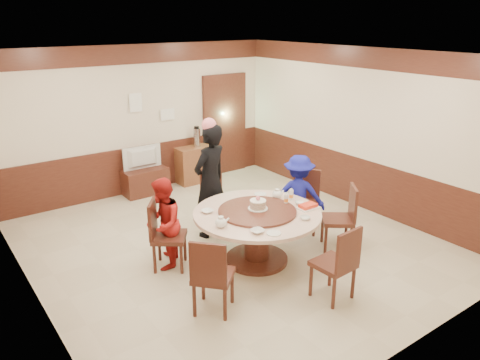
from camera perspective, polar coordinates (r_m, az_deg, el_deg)
room at (r=6.77m, az=-1.13°, el=0.41°), size 6.00×6.04×2.84m
banquet_table at (r=6.48m, az=2.09°, el=-5.68°), size 1.75×1.75×0.78m
chair_0 at (r=7.59m, az=7.86°, el=-3.89°), size 0.62×0.62×0.97m
chair_1 at (r=7.62m, az=-2.63°, el=-3.63°), size 0.47×0.48×0.97m
chair_2 at (r=6.51m, az=-8.77°, el=-8.03°), size 0.62×0.62×0.97m
chair_3 at (r=5.56m, az=-3.31°, el=-12.98°), size 0.62×0.62×0.97m
chair_4 at (r=5.89m, az=11.38°, el=-11.34°), size 0.46×0.47×0.97m
chair_5 at (r=7.10m, az=11.88°, el=-5.85°), size 0.62×0.62×0.97m
person_standing at (r=7.17m, az=-3.64°, el=-0.12°), size 0.74×0.60×1.78m
person_red at (r=6.41m, az=-9.37°, el=-5.27°), size 0.75×0.78×1.27m
person_blue at (r=7.34m, az=7.12°, el=-1.83°), size 0.92×0.93×1.29m
birthday_cake at (r=6.40m, az=2.20°, el=-2.99°), size 0.28×0.28×0.19m
teapot_left at (r=5.93m, az=-2.34°, el=-5.23°), size 0.17×0.15×0.13m
teapot_right at (r=6.87m, az=4.55°, el=-1.76°), size 0.17×0.15×0.13m
bowl_0 at (r=6.38m, az=-4.01°, el=-3.82°), size 0.16×0.16×0.04m
bowl_1 at (r=6.21m, az=7.93°, el=-4.62°), size 0.14×0.14×0.04m
bowl_2 at (r=5.80m, az=2.14°, el=-6.25°), size 0.17×0.17×0.04m
bowl_3 at (r=6.70m, az=7.26°, el=-2.79°), size 0.13×0.13×0.04m
saucer_near at (r=5.79m, az=4.13°, el=-6.49°), size 0.18×0.18×0.01m
saucer_far at (r=7.02m, az=2.50°, el=-1.72°), size 0.18×0.18×0.01m
shrimp_platter at (r=6.57m, az=8.29°, el=-3.21°), size 0.30×0.20×0.06m
bottle_0 at (r=6.64m, az=5.65°, el=-2.37°), size 0.06×0.06×0.16m
bottle_1 at (r=6.80m, az=6.27°, el=-1.86°), size 0.06×0.06×0.16m
tv_stand at (r=9.25m, az=-11.47°, el=-0.15°), size 0.85×0.45×0.50m
television at (r=9.10m, az=-11.66°, el=2.64°), size 0.77×0.11×0.44m
side_cabinet at (r=9.73m, az=-5.42°, el=1.92°), size 0.80×0.40×0.75m
thermos at (r=9.60m, az=-5.29°, el=5.19°), size 0.15×0.15×0.38m
notice_left at (r=9.06m, az=-12.59°, el=9.20°), size 0.25×0.00×0.35m
notice_right at (r=9.39m, az=-8.81°, el=7.91°), size 0.30×0.00×0.22m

